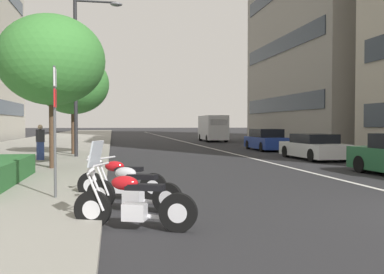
# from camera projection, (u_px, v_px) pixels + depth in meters

# --- Properties ---
(sidewalk_right_plaza) EXTENTS (160.00, 9.83, 0.15)m
(sidewalk_right_plaza) POSITION_uv_depth(u_px,v_px,m) (49.00, 145.00, 35.23)
(sidewalk_right_plaza) COLOR gray
(sidewalk_right_plaza) RESTS_ON ground
(lane_centre_stripe) EXTENTS (110.00, 0.16, 0.01)m
(lane_centre_stripe) POSITION_uv_depth(u_px,v_px,m) (185.00, 142.00, 42.35)
(lane_centre_stripe) COLOR silver
(lane_centre_stripe) RESTS_ON ground
(motorcycle_second_in_row) EXTENTS (0.93, 2.01, 1.47)m
(motorcycle_second_in_row) POSITION_uv_depth(u_px,v_px,m) (132.00, 203.00, 7.15)
(motorcycle_second_in_row) COLOR black
(motorcycle_second_in_row) RESTS_ON ground
(motorcycle_far_end_row) EXTENTS (1.12, 1.88, 1.08)m
(motorcycle_far_end_row) POSITION_uv_depth(u_px,v_px,m) (132.00, 191.00, 8.67)
(motorcycle_far_end_row) COLOR black
(motorcycle_far_end_row) RESTS_ON ground
(motorcycle_under_tarp) EXTENTS (0.90, 2.05, 1.09)m
(motorcycle_under_tarp) POSITION_uv_depth(u_px,v_px,m) (121.00, 182.00, 10.04)
(motorcycle_under_tarp) COLOR black
(motorcycle_under_tarp) RESTS_ON ground
(car_approaching_light) EXTENTS (4.48, 1.86, 1.26)m
(car_approaching_light) POSITION_uv_depth(u_px,v_px,m) (313.00, 147.00, 21.47)
(car_approaching_light) COLOR silver
(car_approaching_light) RESTS_ON ground
(car_lead_in_lane) EXTENTS (4.56, 1.86, 1.43)m
(car_lead_in_lane) POSITION_uv_depth(u_px,v_px,m) (266.00, 140.00, 28.87)
(car_lead_in_lane) COLOR navy
(car_lead_in_lane) RESTS_ON ground
(delivery_van_ahead) EXTENTS (5.70, 2.21, 2.60)m
(delivery_van_ahead) POSITION_uv_depth(u_px,v_px,m) (213.00, 128.00, 43.61)
(delivery_van_ahead) COLOR silver
(delivery_van_ahead) RESTS_ON ground
(parking_sign_by_curb) EXTENTS (0.32, 0.06, 2.87)m
(parking_sign_by_curb) POSITION_uv_depth(u_px,v_px,m) (55.00, 115.00, 9.38)
(parking_sign_by_curb) COLOR #47494C
(parking_sign_by_curb) RESTS_ON sidewalk_right_plaza
(street_lamp_with_banners) EXTENTS (1.26, 2.39, 7.76)m
(street_lamp_with_banners) POSITION_uv_depth(u_px,v_px,m) (83.00, 62.00, 21.32)
(street_lamp_with_banners) COLOR #232326
(street_lamp_with_banners) RESTS_ON sidewalk_right_plaza
(street_tree_far_plaza) EXTENTS (3.84, 3.84, 5.55)m
(street_tree_far_plaza) POSITION_uv_depth(u_px,v_px,m) (52.00, 60.00, 15.63)
(street_tree_far_plaza) COLOR #473323
(street_tree_far_plaza) RESTS_ON sidewalk_right_plaza
(street_tree_by_lamp_post) EXTENTS (3.81, 3.81, 5.37)m
(street_tree_by_lamp_post) POSITION_uv_depth(u_px,v_px,m) (73.00, 84.00, 23.07)
(street_tree_by_lamp_post) COLOR #473323
(street_tree_by_lamp_post) RESTS_ON sidewalk_right_plaza
(pedestrian_on_plaza) EXTENTS (0.48, 0.42, 1.58)m
(pedestrian_on_plaza) POSITION_uv_depth(u_px,v_px,m) (40.00, 142.00, 19.32)
(pedestrian_on_plaza) COLOR #33478C
(pedestrian_on_plaza) RESTS_ON sidewalk_right_plaza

